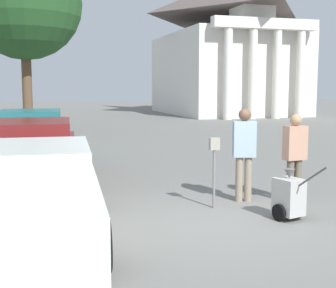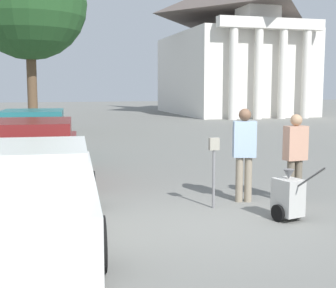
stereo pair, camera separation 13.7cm
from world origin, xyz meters
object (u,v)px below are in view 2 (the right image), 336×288
church (233,39)px  parked_car_white (31,194)px  parked_car_maroon (33,156)px  parking_meter (214,159)px  parked_car_teal (34,138)px  equipment_cart (288,197)px  person_supervisor (295,153)px  person_worker (244,149)px

church → parked_car_white: bearing=-118.5°
parked_car_maroon → parking_meter: size_ratio=4.23×
parked_car_teal → parked_car_maroon: bearing=-85.7°
equipment_cart → church: size_ratio=0.04×
person_supervisor → equipment_cart: (-0.72, -1.03, -0.56)m
parked_car_teal → parking_meter: size_ratio=3.98×
person_worker → church: church is taller
parking_meter → equipment_cart: bearing=-49.2°
parking_meter → person_supervisor: bearing=-0.5°
person_worker → person_supervisor: bearing=176.7°
parked_car_white → church: size_ratio=0.22×
person_supervisor → equipment_cart: 1.38m
parking_meter → parked_car_teal: bearing=117.1°
equipment_cart → parking_meter: bearing=117.5°
equipment_cart → parked_car_teal: bearing=106.1°
parked_car_teal → equipment_cart: (4.03, -7.16, -0.33)m
parked_car_maroon → parked_car_teal: size_ratio=1.06×
person_supervisor → church: 29.21m
parking_meter → church: size_ratio=0.06×
parked_car_white → person_supervisor: (4.75, 0.84, 0.30)m
equipment_cart → church: church is taller
parked_car_white → person_supervisor: 4.83m
parked_car_teal → person_supervisor: bearing=-47.9°
church → equipment_cart: bearing=-111.6°
parked_car_maroon → person_worker: bearing=-26.6°
parked_car_teal → church: church is taller
parking_meter → person_worker: bearing=21.7°
person_worker → person_supervisor: person_worker is taller
church → parked_car_teal: bearing=-126.0°
parking_meter → equipment_cart: (0.90, -1.04, -0.51)m
parked_car_teal → parked_car_white: bearing=-85.6°
parked_car_maroon → parked_car_teal: parked_car_teal is taller
parking_meter → equipment_cart: 1.47m
parked_car_teal → equipment_cart: parked_car_teal is taller
parked_car_teal → parking_meter: bearing=-58.5°
parked_car_teal → person_worker: bearing=-52.2°
person_supervisor → person_worker: bearing=-23.2°
parking_meter → person_supervisor: person_supervisor is taller
parked_car_maroon → equipment_cart: parked_car_maroon is taller
parked_car_white → person_supervisor: person_supervisor is taller
parked_car_white → parked_car_maroon: parked_car_maroon is taller
person_worker → equipment_cart: (0.18, -1.33, -0.63)m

